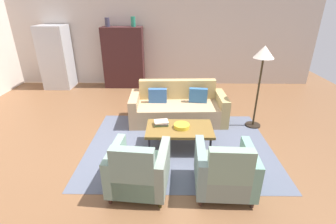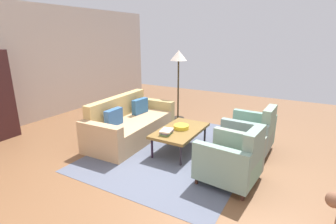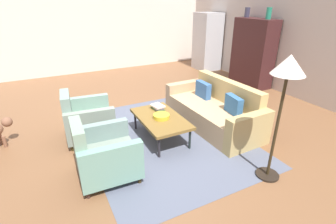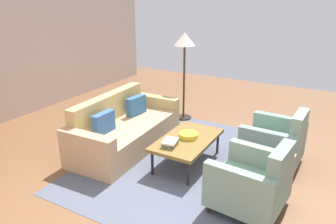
{
  "view_description": "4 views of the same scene",
  "coord_description": "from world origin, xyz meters",
  "px_view_note": "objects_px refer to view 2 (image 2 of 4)",
  "views": [
    {
      "loc": [
        0.26,
        -3.79,
        2.52
      ],
      "look_at": [
        0.21,
        0.33,
        0.64
      ],
      "focal_mm": 26.41,
      "sensor_mm": 36.0,
      "label": 1
    },
    {
      "loc": [
        -3.56,
        -1.84,
        2.08
      ],
      "look_at": [
        0.32,
        0.36,
        0.74
      ],
      "focal_mm": 27.55,
      "sensor_mm": 36.0,
      "label": 2
    },
    {
      "loc": [
        3.99,
        -1.53,
        2.32
      ],
      "look_at": [
        0.47,
        0.26,
        0.51
      ],
      "focal_mm": 27.03,
      "sensor_mm": 36.0,
      "label": 3
    },
    {
      "loc": [
        -3.47,
        -1.73,
        2.43
      ],
      "look_at": [
        0.39,
        0.46,
        0.78
      ],
      "focal_mm": 34.51,
      "sensor_mm": 36.0,
      "label": 4
    }
  ],
  "objects_px": {
    "armchair_left": "(234,161)",
    "armchair_right": "(252,134)",
    "fruit_bowl": "(181,127)",
    "couch": "(129,125)",
    "floor_lamp": "(179,62)",
    "book_stack": "(166,132)",
    "coffee_table": "(180,131)"
  },
  "relations": [
    {
      "from": "coffee_table",
      "to": "armchair_right",
      "type": "height_order",
      "value": "armchair_right"
    },
    {
      "from": "armchair_right",
      "to": "book_stack",
      "type": "xyz_separation_m",
      "value": [
        -0.93,
        1.27,
        0.11
      ]
    },
    {
      "from": "armchair_right",
      "to": "fruit_bowl",
      "type": "relative_size",
      "value": 3.13
    },
    {
      "from": "coffee_table",
      "to": "floor_lamp",
      "type": "xyz_separation_m",
      "value": [
        1.64,
        0.89,
        1.07
      ]
    },
    {
      "from": "coffee_table",
      "to": "armchair_left",
      "type": "xyz_separation_m",
      "value": [
        -0.61,
        -1.17,
        -0.03
      ]
    },
    {
      "from": "armchair_right",
      "to": "fruit_bowl",
      "type": "xyz_separation_m",
      "value": [
        -0.56,
        1.17,
        0.1
      ]
    },
    {
      "from": "armchair_right",
      "to": "book_stack",
      "type": "height_order",
      "value": "armchair_right"
    },
    {
      "from": "armchair_left",
      "to": "fruit_bowl",
      "type": "distance_m",
      "value": 1.34
    },
    {
      "from": "armchair_left",
      "to": "book_stack",
      "type": "xyz_separation_m",
      "value": [
        0.27,
        1.27,
        0.11
      ]
    },
    {
      "from": "armchair_left",
      "to": "fruit_bowl",
      "type": "bearing_deg",
      "value": 66.54
    },
    {
      "from": "coffee_table",
      "to": "fruit_bowl",
      "type": "height_order",
      "value": "fruit_bowl"
    },
    {
      "from": "couch",
      "to": "floor_lamp",
      "type": "xyz_separation_m",
      "value": [
        1.64,
        -0.29,
        1.16
      ]
    },
    {
      "from": "book_stack",
      "to": "floor_lamp",
      "type": "height_order",
      "value": "floor_lamp"
    },
    {
      "from": "coffee_table",
      "to": "floor_lamp",
      "type": "relative_size",
      "value": 0.7
    },
    {
      "from": "armchair_left",
      "to": "fruit_bowl",
      "type": "relative_size",
      "value": 3.13
    },
    {
      "from": "armchair_left",
      "to": "armchair_right",
      "type": "bearing_deg",
      "value": 5.42
    },
    {
      "from": "couch",
      "to": "book_stack",
      "type": "bearing_deg",
      "value": 71.01
    },
    {
      "from": "couch",
      "to": "book_stack",
      "type": "distance_m",
      "value": 1.15
    },
    {
      "from": "couch",
      "to": "fruit_bowl",
      "type": "bearing_deg",
      "value": 89.93
    },
    {
      "from": "couch",
      "to": "book_stack",
      "type": "height_order",
      "value": "couch"
    },
    {
      "from": "floor_lamp",
      "to": "fruit_bowl",
      "type": "bearing_deg",
      "value": -150.81
    },
    {
      "from": "armchair_left",
      "to": "fruit_bowl",
      "type": "xyz_separation_m",
      "value": [
        0.64,
        1.17,
        0.1
      ]
    },
    {
      "from": "armchair_left",
      "to": "book_stack",
      "type": "bearing_deg",
      "value": 83.31
    },
    {
      "from": "coffee_table",
      "to": "fruit_bowl",
      "type": "bearing_deg",
      "value": 0.0
    },
    {
      "from": "book_stack",
      "to": "floor_lamp",
      "type": "xyz_separation_m",
      "value": [
        1.97,
        0.79,
        0.99
      ]
    },
    {
      "from": "couch",
      "to": "armchair_left",
      "type": "distance_m",
      "value": 2.43
    },
    {
      "from": "couch",
      "to": "book_stack",
      "type": "xyz_separation_m",
      "value": [
        -0.33,
        -1.08,
        0.17
      ]
    },
    {
      "from": "couch",
      "to": "coffee_table",
      "type": "relative_size",
      "value": 1.78
    },
    {
      "from": "coffee_table",
      "to": "armchair_right",
      "type": "xyz_separation_m",
      "value": [
        0.6,
        -1.17,
        -0.03
      ]
    },
    {
      "from": "coffee_table",
      "to": "floor_lamp",
      "type": "height_order",
      "value": "floor_lamp"
    },
    {
      "from": "floor_lamp",
      "to": "armchair_left",
      "type": "bearing_deg",
      "value": -137.44
    },
    {
      "from": "armchair_left",
      "to": "floor_lamp",
      "type": "xyz_separation_m",
      "value": [
        2.24,
        2.06,
        1.1
      ]
    }
  ]
}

